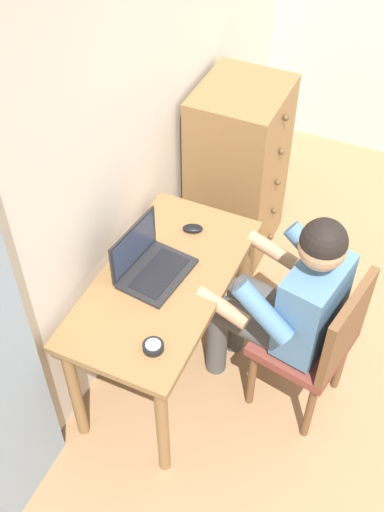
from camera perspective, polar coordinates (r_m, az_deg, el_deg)
The scene contains 8 objects.
wall_back at distance 2.83m, azimuth -7.04°, elevation 10.95°, with size 4.80×0.05×2.50m, color beige.
desk at distance 2.95m, azimuth -2.58°, elevation -3.72°, with size 1.10×0.57×0.73m.
dresser at distance 3.75m, azimuth 4.19°, elevation 7.71°, with size 0.55×0.50×1.10m.
chair at distance 2.98m, azimuth 11.40°, elevation -7.62°, with size 0.49×0.47×0.89m.
person_seated at distance 2.87m, azimuth 8.65°, elevation -3.88°, with size 0.60×0.64×1.21m.
laptop at distance 2.86m, azimuth -3.91°, elevation -0.70°, with size 0.37×0.29×0.24m.
computer_mouse at distance 3.07m, azimuth 0.08°, elevation 2.54°, with size 0.06×0.10×0.03m, color black.
desk_clock at distance 2.60m, azimuth -3.55°, elevation -8.24°, with size 0.09×0.09×0.03m.
Camera 1 is at (-1.96, 0.93, 2.85)m, focal length 43.88 mm.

